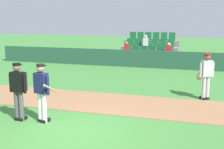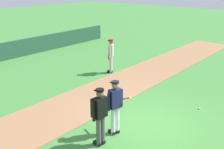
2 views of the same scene
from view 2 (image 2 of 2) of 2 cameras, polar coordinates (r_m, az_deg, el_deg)
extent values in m
plane|color=#42843A|center=(9.58, 6.98, -10.12)|extent=(80.00, 80.00, 0.00)
cube|color=#9E704C|center=(11.21, -5.78, -5.51)|extent=(28.00, 2.56, 0.03)
cylinder|color=white|center=(8.76, 0.22, -9.55)|extent=(0.14, 0.14, 0.90)
cylinder|color=white|center=(8.85, 1.04, -9.24)|extent=(0.14, 0.14, 0.90)
cube|color=black|center=(9.00, -0.02, -11.65)|extent=(0.17, 0.28, 0.10)
cube|color=black|center=(9.09, 0.79, -11.33)|extent=(0.17, 0.28, 0.10)
cube|color=#191E47|center=(8.48, 0.65, -4.92)|extent=(0.44, 0.30, 0.60)
cylinder|color=#191E47|center=(8.36, -0.69, -5.66)|extent=(0.09, 0.09, 0.55)
cylinder|color=#191E47|center=(8.64, 1.95, -4.81)|extent=(0.09, 0.09, 0.55)
sphere|color=#9E7051|center=(8.32, 0.66, -2.21)|extent=(0.22, 0.22, 0.22)
cylinder|color=black|center=(8.28, 0.67, -1.56)|extent=(0.23, 0.23, 0.06)
cube|color=black|center=(8.36, 0.24, -1.57)|extent=(0.20, 0.16, 0.02)
cylinder|color=tan|center=(8.75, 1.52, -5.21)|extent=(0.12, 0.80, 0.41)
cylinder|color=#4C4C4C|center=(8.22, -2.75, -11.62)|extent=(0.14, 0.14, 0.90)
cylinder|color=#4C4C4C|center=(8.32, -1.95, -11.22)|extent=(0.14, 0.14, 0.90)
cube|color=black|center=(8.47, -3.00, -13.82)|extent=(0.14, 0.27, 0.10)
cube|color=black|center=(8.56, -2.22, -13.40)|extent=(0.14, 0.27, 0.10)
cube|color=black|center=(7.92, -2.42, -6.72)|extent=(0.41, 0.25, 0.60)
cylinder|color=black|center=(7.79, -3.74, -7.63)|extent=(0.09, 0.09, 0.55)
cylinder|color=black|center=(8.10, -1.16, -6.49)|extent=(0.09, 0.09, 0.55)
sphere|color=brown|center=(7.74, -2.47, -3.85)|extent=(0.22, 0.22, 0.22)
cylinder|color=black|center=(7.71, -2.48, -3.16)|extent=(0.23, 0.23, 0.06)
cube|color=black|center=(7.78, -2.99, -3.18)|extent=(0.19, 0.13, 0.02)
cube|color=black|center=(8.00, -3.08, -6.45)|extent=(0.44, 0.11, 0.56)
cylinder|color=#B2B2B2|center=(14.41, -0.26, 2.00)|extent=(0.14, 0.14, 0.90)
cylinder|color=#B2B2B2|center=(14.56, -0.15, 2.18)|extent=(0.14, 0.14, 0.90)
cube|color=black|center=(14.54, -0.49, 0.50)|extent=(0.23, 0.29, 0.10)
cube|color=black|center=(14.69, -0.38, 0.69)|extent=(0.23, 0.29, 0.10)
cube|color=#B2B2B2|center=(14.29, -0.21, 4.97)|extent=(0.46, 0.39, 0.60)
cylinder|color=#B2B2B2|center=(14.06, -0.39, 4.53)|extent=(0.09, 0.09, 0.55)
cylinder|color=#B2B2B2|center=(14.54, -0.04, 5.01)|extent=(0.09, 0.09, 0.55)
sphere|color=brown|center=(14.19, -0.21, 6.66)|extent=(0.22, 0.22, 0.22)
cylinder|color=#B21919|center=(14.17, -0.21, 7.05)|extent=(0.23, 0.23, 0.06)
cube|color=#B21919|center=(14.20, -0.61, 6.95)|extent=(0.22, 0.19, 0.02)
ellipsoid|color=brown|center=(14.12, -0.60, 3.54)|extent=(0.23, 0.20, 0.28)
sphere|color=white|center=(11.03, 17.36, -6.62)|extent=(0.07, 0.07, 0.07)
camera|label=1|loc=(10.88, 52.26, 3.44)|focal=47.23mm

